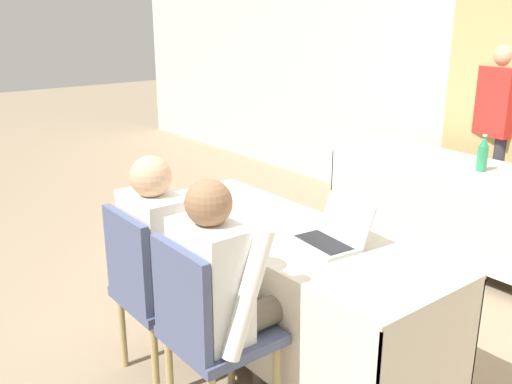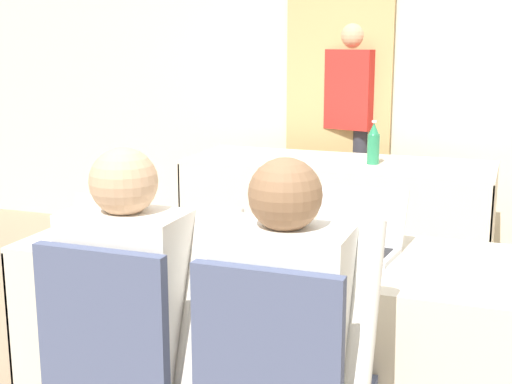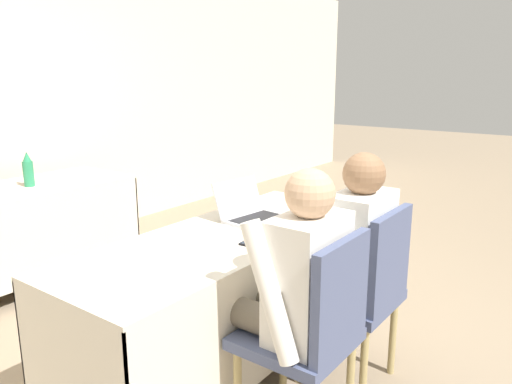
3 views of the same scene
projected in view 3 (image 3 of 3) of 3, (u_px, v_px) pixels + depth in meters
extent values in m
plane|color=gray|center=(228.00, 360.00, 2.73)|extent=(24.00, 24.00, 0.00)
cube|color=beige|center=(227.00, 236.00, 2.56)|extent=(1.89, 0.70, 0.02)
cube|color=beige|center=(282.00, 309.00, 2.44)|extent=(1.89, 0.01, 0.60)
cube|color=beige|center=(181.00, 276.00, 2.84)|extent=(1.89, 0.01, 0.60)
cube|color=beige|center=(70.00, 376.00, 1.90)|extent=(0.01, 0.70, 0.60)
cube|color=beige|center=(316.00, 244.00, 3.37)|extent=(0.01, 0.70, 0.60)
cylinder|color=#333333|center=(228.00, 351.00, 2.72)|extent=(0.06, 0.06, 0.11)
cube|color=beige|center=(29.00, 244.00, 3.37)|extent=(1.89, 0.01, 0.60)
cube|color=beige|center=(111.00, 207.00, 4.30)|extent=(0.01, 0.70, 0.60)
cylinder|color=#333333|center=(8.00, 280.00, 3.65)|extent=(0.06, 0.06, 0.11)
cube|color=#B7B7BC|center=(256.00, 220.00, 2.78)|extent=(0.36, 0.25, 0.02)
cube|color=black|center=(256.00, 218.00, 2.78)|extent=(0.31, 0.18, 0.00)
cube|color=#B7B7BC|center=(238.00, 197.00, 2.85)|extent=(0.34, 0.11, 0.20)
cube|color=black|center=(238.00, 197.00, 2.85)|extent=(0.31, 0.10, 0.17)
cube|color=black|center=(255.00, 245.00, 2.39)|extent=(0.09, 0.15, 0.01)
cube|color=#192333|center=(255.00, 244.00, 2.39)|extent=(0.07, 0.13, 0.00)
cube|color=white|center=(193.00, 241.00, 2.46)|extent=(0.25, 0.32, 0.00)
cube|color=white|center=(249.00, 228.00, 2.66)|extent=(0.23, 0.31, 0.00)
cube|color=white|center=(90.00, 269.00, 2.10)|extent=(0.30, 0.35, 0.00)
cylinder|color=#288456|center=(29.00, 174.00, 3.63)|extent=(0.07, 0.07, 0.18)
cone|color=#288456|center=(27.00, 157.00, 3.60)|extent=(0.06, 0.06, 0.07)
cylinder|color=silver|center=(26.00, 151.00, 3.59)|extent=(0.03, 0.03, 0.01)
cylinder|color=tan|center=(283.00, 356.00, 2.39)|extent=(0.04, 0.04, 0.42)
cylinder|color=tan|center=(350.00, 382.00, 2.19)|extent=(0.04, 0.04, 0.42)
cube|color=#4C567A|center=(296.00, 338.00, 2.10)|extent=(0.44, 0.44, 0.05)
cube|color=#4C567A|center=(341.00, 296.00, 1.93)|extent=(0.40, 0.04, 0.45)
cylinder|color=tan|center=(332.00, 317.00, 2.78)|extent=(0.04, 0.04, 0.42)
cylinder|color=tan|center=(299.00, 344.00, 2.50)|extent=(0.04, 0.04, 0.42)
cylinder|color=tan|center=(393.00, 336.00, 2.57)|extent=(0.04, 0.04, 0.42)
cylinder|color=tan|center=(364.00, 368.00, 2.30)|extent=(0.04, 0.04, 0.42)
cube|color=#4C567A|center=(348.00, 298.00, 2.48)|extent=(0.44, 0.44, 0.05)
cube|color=#4C567A|center=(390.00, 259.00, 2.31)|extent=(0.40, 0.04, 0.45)
cylinder|color=#665B4C|center=(282.00, 303.00, 2.22)|extent=(0.13, 0.42, 0.13)
cylinder|color=#665B4C|center=(258.00, 318.00, 2.08)|extent=(0.13, 0.42, 0.13)
cylinder|color=#665B4C|center=(250.00, 350.00, 2.40)|extent=(0.10, 0.10, 0.47)
cylinder|color=#665B4C|center=(226.00, 367.00, 2.26)|extent=(0.10, 0.10, 0.47)
cube|color=silver|center=(308.00, 278.00, 2.00)|extent=(0.36, 0.22, 0.52)
cylinder|color=silver|center=(325.00, 259.00, 2.19)|extent=(0.08, 0.26, 0.54)
cylinder|color=silver|center=(270.00, 292.00, 1.86)|extent=(0.08, 0.26, 0.54)
sphere|color=tan|center=(310.00, 194.00, 1.92)|extent=(0.20, 0.20, 0.20)
cylinder|color=#665B4C|center=(334.00, 269.00, 2.61)|extent=(0.13, 0.42, 0.13)
cylinder|color=#665B4C|center=(317.00, 280.00, 2.47)|extent=(0.13, 0.42, 0.13)
cylinder|color=#665B4C|center=(303.00, 312.00, 2.78)|extent=(0.10, 0.10, 0.47)
cylinder|color=#665B4C|center=(286.00, 325.00, 2.64)|extent=(0.10, 0.10, 0.47)
cube|color=white|center=(360.00, 245.00, 2.39)|extent=(0.36, 0.22, 0.52)
cylinder|color=white|center=(371.00, 231.00, 2.57)|extent=(0.08, 0.26, 0.54)
cylinder|color=white|center=(332.00, 255.00, 2.25)|extent=(0.08, 0.26, 0.54)
sphere|color=#8C6647|center=(364.00, 174.00, 2.31)|extent=(0.20, 0.20, 0.20)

